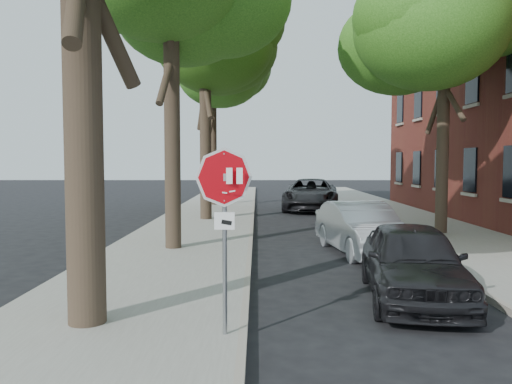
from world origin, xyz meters
TOP-DOWN VIEW (x-y plane):
  - ground at (0.00, 0.00)m, footprint 120.00×120.00m
  - sidewalk_left at (-2.50, 12.00)m, footprint 4.00×55.00m
  - sidewalk_right at (6.00, 12.00)m, footprint 4.00×55.00m
  - curb_left at (-0.45, 12.00)m, footprint 0.12×55.00m
  - curb_right at (3.95, 12.00)m, footprint 0.12×55.00m
  - stop_sign at (-0.70, -0.03)m, footprint 0.76×0.34m
  - tree_mid_b at (-2.42, 14.12)m, footprint 5.88×5.46m
  - tree_far at (-2.72, 21.11)m, footprint 5.29×4.91m
  - tree_right at (5.98, 10.11)m, footprint 5.29×4.91m
  - car_a at (2.60, 2.19)m, footprint 2.21×4.33m
  - car_b at (2.60, 6.70)m, footprint 2.08×4.45m
  - car_d at (2.54, 18.89)m, footprint 3.48×6.17m

SIDE VIEW (x-z plane):
  - ground at x=0.00m, z-range 0.00..0.00m
  - sidewalk_left at x=-2.50m, z-range 0.00..0.12m
  - sidewalk_right at x=6.00m, z-range 0.00..0.12m
  - curb_left at x=-0.45m, z-range 0.00..0.13m
  - curb_right at x=3.95m, z-range 0.00..0.13m
  - car_b at x=2.60m, z-range 0.00..1.41m
  - car_a at x=2.60m, z-range 0.00..1.41m
  - car_d at x=2.54m, z-range 0.00..1.63m
  - stop_sign at x=-0.70m, z-range 0.64..3.25m
  - tree_far at x=-2.72m, z-range 2.55..11.88m
  - tree_right at x=5.98m, z-range 2.55..11.88m
  - tree_mid_b at x=-2.42m, z-range 2.82..13.18m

